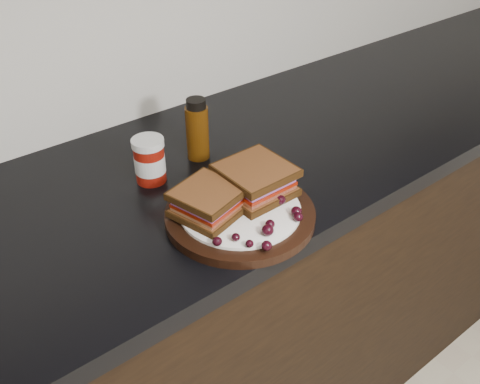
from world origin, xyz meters
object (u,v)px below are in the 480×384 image
at_px(plate, 240,214).
at_px(condiment_jar, 150,160).
at_px(oil_bottle, 197,129).
at_px(sandwich_left, 208,202).

bearing_deg(plate, condiment_jar, 106.48).
relative_size(plate, oil_bottle, 2.03).
distance_m(plate, oil_bottle, 0.25).
distance_m(plate, condiment_jar, 0.23).
distance_m(sandwich_left, oil_bottle, 0.24).
bearing_deg(condiment_jar, oil_bottle, 7.49).
bearing_deg(plate, oil_bottle, 74.04).
bearing_deg(condiment_jar, sandwich_left, -87.18).
bearing_deg(oil_bottle, plate, -105.96).
xyz_separation_m(plate, sandwich_left, (-0.05, 0.02, 0.04)).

